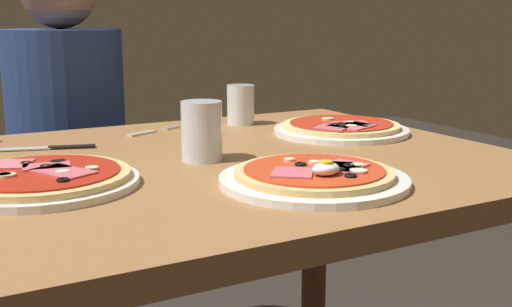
# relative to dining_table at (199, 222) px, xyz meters

# --- Properties ---
(dining_table) EXTENTS (1.17, 0.88, 0.76)m
(dining_table) POSITION_rel_dining_table_xyz_m (0.00, 0.00, 0.00)
(dining_table) COLOR olive
(dining_table) RESTS_ON ground
(pizza_foreground) EXTENTS (0.30, 0.30, 0.05)m
(pizza_foreground) POSITION_rel_dining_table_xyz_m (0.09, -0.24, 0.13)
(pizza_foreground) COLOR white
(pizza_foreground) RESTS_ON dining_table
(pizza_across_left) EXTENTS (0.30, 0.30, 0.03)m
(pizza_across_left) POSITION_rel_dining_table_xyz_m (-0.28, -0.05, 0.13)
(pizza_across_left) COLOR white
(pizza_across_left) RESTS_ON dining_table
(pizza_across_right) EXTENTS (0.30, 0.30, 0.03)m
(pizza_across_right) POSITION_rel_dining_table_xyz_m (0.39, 0.10, 0.13)
(pizza_across_right) COLOR white
(pizza_across_right) RESTS_ON dining_table
(water_glass_near) EXTENTS (0.07, 0.07, 0.11)m
(water_glass_near) POSITION_rel_dining_table_xyz_m (0.01, 0.00, 0.16)
(water_glass_near) COLOR silver
(water_glass_near) RESTS_ON dining_table
(water_glass_far) EXTENTS (0.07, 0.07, 0.10)m
(water_glass_far) POSITION_rel_dining_table_xyz_m (0.26, 0.32, 0.16)
(water_glass_far) COLOR silver
(water_glass_far) RESTS_ON dining_table
(fork) EXTENTS (0.15, 0.08, 0.00)m
(fork) POSITION_rel_dining_table_xyz_m (0.02, 0.31, 0.12)
(fork) COLOR silver
(fork) RESTS_ON dining_table
(knife) EXTENTS (0.19, 0.08, 0.01)m
(knife) POSITION_rel_dining_table_xyz_m (-0.21, 0.23, 0.12)
(knife) COLOR silver
(knife) RESTS_ON dining_table
(diner_person) EXTENTS (0.32, 0.32, 1.18)m
(diner_person) POSITION_rel_dining_table_xyz_m (-0.07, 0.74, -0.08)
(diner_person) COLOR black
(diner_person) RESTS_ON ground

